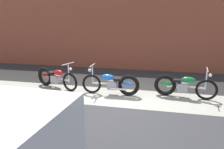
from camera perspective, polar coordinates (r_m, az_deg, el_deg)
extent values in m
plane|color=#2D2D30|center=(6.47, 0.29, -8.61)|extent=(80.00, 80.00, 0.00)
cube|color=gray|center=(8.08, 2.93, -3.80)|extent=(36.00, 3.50, 0.01)
cube|color=brown|center=(11.08, 6.23, 15.38)|extent=(36.00, 0.50, 5.43)
torus|color=black|center=(7.87, -11.09, -1.99)|extent=(0.67, 0.30, 0.68)
torus|color=black|center=(8.78, -17.32, -0.49)|extent=(0.73, 0.37, 0.73)
cylinder|color=silver|center=(8.30, -14.39, -1.02)|extent=(1.18, 0.47, 0.06)
cube|color=#99999E|center=(8.37, -14.75, -1.20)|extent=(0.38, 0.31, 0.28)
ellipsoid|color=red|center=(8.19, -14.11, 0.52)|extent=(0.48, 0.33, 0.20)
ellipsoid|color=red|center=(8.73, -17.14, -0.15)|extent=(0.47, 0.32, 0.10)
cube|color=black|center=(8.46, -15.78, 0.44)|extent=(0.33, 0.28, 0.08)
cylinder|color=silver|center=(7.81, -11.42, 0.23)|extent=(0.06, 0.06, 0.62)
cylinder|color=silver|center=(7.73, -11.55, 2.82)|extent=(0.22, 0.56, 0.03)
sphere|color=white|center=(7.71, -10.94, 1.43)|extent=(0.11, 0.11, 0.11)
cylinder|color=silver|center=(8.66, -15.09, -1.25)|extent=(0.54, 0.24, 0.06)
torus|color=black|center=(7.55, -5.41, -2.50)|extent=(0.68, 0.09, 0.68)
torus|color=black|center=(7.28, 4.44, -2.91)|extent=(0.73, 0.14, 0.73)
cylinder|color=silver|center=(7.38, -0.58, -2.50)|extent=(1.24, 0.08, 0.06)
cube|color=#99999E|center=(7.37, 0.03, -2.84)|extent=(0.32, 0.23, 0.28)
ellipsoid|color=blue|center=(7.33, -1.19, -0.67)|extent=(0.44, 0.20, 0.20)
ellipsoid|color=blue|center=(7.27, 4.06, -2.43)|extent=(0.44, 0.19, 0.10)
cube|color=black|center=(7.28, 1.58, -1.28)|extent=(0.28, 0.21, 0.08)
cylinder|color=silver|center=(7.45, -5.18, -0.24)|extent=(0.04, 0.04, 0.62)
cylinder|color=silver|center=(7.37, -5.24, 2.47)|extent=(0.04, 0.58, 0.03)
sphere|color=white|center=(7.43, -5.95, 1.14)|extent=(0.11, 0.11, 0.11)
cylinder|color=silver|center=(7.22, 1.67, -3.91)|extent=(0.55, 0.07, 0.06)
torus|color=black|center=(7.53, 23.76, -3.75)|extent=(0.68, 0.16, 0.68)
torus|color=black|center=(7.52, 13.88, -2.74)|extent=(0.74, 0.22, 0.73)
cylinder|color=silver|center=(7.49, 18.84, -3.06)|extent=(1.23, 0.21, 0.06)
cube|color=#99999E|center=(7.50, 18.20, -3.30)|extent=(0.34, 0.26, 0.28)
ellipsoid|color=#197A38|center=(7.42, 19.61, -1.34)|extent=(0.46, 0.24, 0.20)
ellipsoid|color=#197A38|center=(7.50, 14.29, -2.34)|extent=(0.46, 0.23, 0.10)
cube|color=black|center=(7.44, 16.80, -1.55)|extent=(0.30, 0.23, 0.08)
cylinder|color=silver|center=(7.44, 23.70, -1.46)|extent=(0.05, 0.05, 0.62)
cylinder|color=silver|center=(7.36, 23.98, 1.24)|extent=(0.10, 0.58, 0.03)
sphere|color=white|center=(7.40, 24.61, -0.18)|extent=(0.11, 0.11, 0.11)
cylinder|color=silver|center=(7.67, 16.40, -3.39)|extent=(0.55, 0.13, 0.06)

